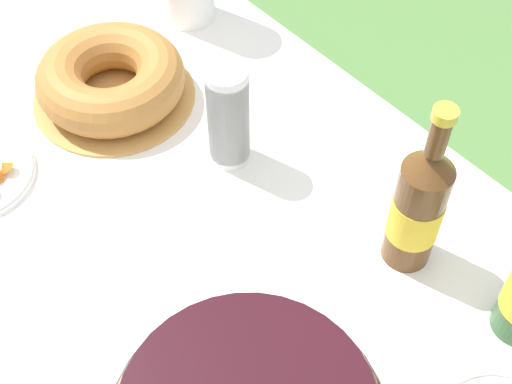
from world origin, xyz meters
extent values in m
cube|color=brown|center=(0.00, 0.00, 0.71)|extent=(1.74, 0.93, 0.03)
cylinder|color=brown|center=(-0.81, 0.41, 0.34)|extent=(0.06, 0.06, 0.69)
cube|color=white|center=(0.00, 0.00, 0.73)|extent=(1.75, 0.94, 0.00)
cube|color=white|center=(0.00, 0.47, 0.67)|extent=(1.75, 0.01, 0.10)
cylinder|color=tan|center=(-0.36, 0.08, 0.73)|extent=(0.31, 0.31, 0.01)
torus|color=#AD7033|center=(-0.36, 0.08, 0.78)|extent=(0.28, 0.28, 0.09)
cylinder|color=white|center=(-0.10, 0.16, 0.78)|extent=(0.07, 0.07, 0.09)
cylinder|color=white|center=(-0.10, 0.16, 0.79)|extent=(0.07, 0.07, 0.09)
cylinder|color=white|center=(-0.10, 0.16, 0.80)|extent=(0.07, 0.07, 0.09)
cylinder|color=white|center=(-0.10, 0.16, 0.82)|extent=(0.07, 0.07, 0.09)
cylinder|color=white|center=(-0.10, 0.16, 0.83)|extent=(0.07, 0.07, 0.09)
cylinder|color=white|center=(-0.10, 0.16, 0.84)|extent=(0.07, 0.07, 0.09)
cylinder|color=white|center=(-0.10, 0.16, 0.86)|extent=(0.07, 0.07, 0.09)
cylinder|color=white|center=(-0.10, 0.16, 0.87)|extent=(0.07, 0.07, 0.09)
cylinder|color=white|center=(-0.10, 0.16, 0.88)|extent=(0.07, 0.07, 0.09)
torus|color=white|center=(-0.10, 0.16, 0.93)|extent=(0.07, 0.07, 0.01)
cylinder|color=brown|center=(0.24, 0.24, 0.83)|extent=(0.08, 0.08, 0.20)
cylinder|color=yellow|center=(0.24, 0.24, 0.83)|extent=(0.08, 0.08, 0.08)
cone|color=brown|center=(0.24, 0.24, 0.95)|extent=(0.08, 0.08, 0.04)
cylinder|color=brown|center=(0.24, 0.24, 1.00)|extent=(0.03, 0.03, 0.06)
cylinder|color=gold|center=(0.24, 0.24, 1.04)|extent=(0.03, 0.03, 0.02)
cone|color=#BD6F1C|center=(-0.31, -0.17, 0.76)|extent=(0.04, 0.04, 0.03)
camera|label=1|loc=(0.57, -0.35, 1.68)|focal=50.00mm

